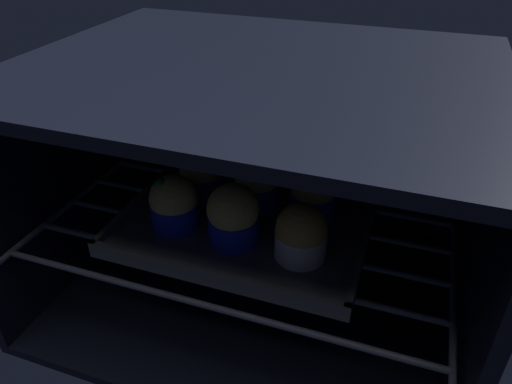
# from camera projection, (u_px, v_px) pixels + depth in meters

# --- Properties ---
(oven_cavity) EXTENTS (0.59, 0.47, 0.37)m
(oven_cavity) POSITION_uv_depth(u_px,v_px,m) (266.00, 179.00, 0.71)
(oven_cavity) COLOR black
(oven_cavity) RESTS_ON ground
(oven_rack) EXTENTS (0.55, 0.42, 0.01)m
(oven_rack) POSITION_uv_depth(u_px,v_px,m) (256.00, 213.00, 0.69)
(oven_rack) COLOR #444756
(oven_rack) RESTS_ON oven_cavity
(baking_tray) EXTENTS (0.33, 0.33, 0.02)m
(baking_tray) POSITION_uv_depth(u_px,v_px,m) (256.00, 208.00, 0.69)
(baking_tray) COLOR #4C4C51
(baking_tray) RESTS_ON oven_rack
(muffin_row0_col0) EXTENTS (0.06, 0.06, 0.07)m
(muffin_row0_col0) POSITION_uv_depth(u_px,v_px,m) (174.00, 204.00, 0.62)
(muffin_row0_col0) COLOR #1928B7
(muffin_row0_col0) RESTS_ON baking_tray
(muffin_row0_col1) EXTENTS (0.07, 0.07, 0.08)m
(muffin_row0_col1) POSITION_uv_depth(u_px,v_px,m) (232.00, 215.00, 0.59)
(muffin_row0_col1) COLOR #1928B7
(muffin_row0_col1) RESTS_ON baking_tray
(muffin_row0_col2) EXTENTS (0.06, 0.06, 0.07)m
(muffin_row0_col2) POSITION_uv_depth(u_px,v_px,m) (301.00, 234.00, 0.57)
(muffin_row0_col2) COLOR silver
(muffin_row0_col2) RESTS_ON baking_tray
(muffin_row1_col0) EXTENTS (0.06, 0.06, 0.08)m
(muffin_row1_col0) POSITION_uv_depth(u_px,v_px,m) (201.00, 173.00, 0.69)
(muffin_row1_col0) COLOR #7A238C
(muffin_row1_col0) RESTS_ON baking_tray
(muffin_row1_col1) EXTENTS (0.06, 0.06, 0.08)m
(muffin_row1_col1) POSITION_uv_depth(u_px,v_px,m) (257.00, 182.00, 0.67)
(muffin_row1_col1) COLOR #1928B7
(muffin_row1_col1) RESTS_ON baking_tray
(muffin_row1_col2) EXTENTS (0.06, 0.06, 0.07)m
(muffin_row1_col2) POSITION_uv_depth(u_px,v_px,m) (313.00, 195.00, 0.65)
(muffin_row1_col2) COLOR #1928B7
(muffin_row1_col2) RESTS_ON baking_tray
(muffin_row2_col0) EXTENTS (0.07, 0.07, 0.08)m
(muffin_row2_col0) POSITION_uv_depth(u_px,v_px,m) (225.00, 147.00, 0.76)
(muffin_row2_col0) COLOR #1928B7
(muffin_row2_col0) RESTS_ON baking_tray
(muffin_row2_col1) EXTENTS (0.06, 0.06, 0.07)m
(muffin_row2_col1) POSITION_uv_depth(u_px,v_px,m) (274.00, 157.00, 0.73)
(muffin_row2_col1) COLOR silver
(muffin_row2_col1) RESTS_ON baking_tray
(muffin_row2_col2) EXTENTS (0.07, 0.07, 0.08)m
(muffin_row2_col2) POSITION_uv_depth(u_px,v_px,m) (330.00, 166.00, 0.70)
(muffin_row2_col2) COLOR #1928B7
(muffin_row2_col2) RESTS_ON baking_tray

